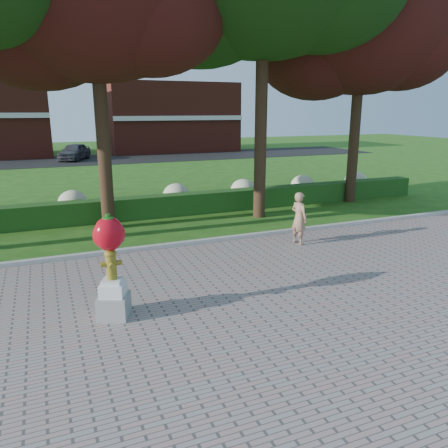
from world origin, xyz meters
The scene contains 11 objects.
ground centered at (0.00, 0.00, 0.00)m, with size 100.00×100.00×0.00m, color #245415.
walkway centered at (0.00, -4.00, 0.02)m, with size 40.00×14.00×0.04m, color gray.
curb centered at (0.00, 3.00, 0.07)m, with size 40.00×0.18×0.15m, color #ADADA5.
lawn_hedge centered at (0.00, 7.00, 0.40)m, with size 24.00×0.70×0.80m, color #144917.
hydrangea_row centered at (0.57, 8.00, 0.55)m, with size 20.10×1.10×0.99m.
street centered at (0.00, 28.00, 0.01)m, with size 50.00×8.00×0.02m, color black.
building_right centered at (8.00, 34.00, 3.20)m, with size 12.00×8.00×6.40m, color maroon.
tree_far_right centered at (8.40, 6.58, 6.97)m, with size 7.88×6.72×10.21m.
hydrant_sculpture centered at (-2.89, -0.91, 1.12)m, with size 0.73×0.73×2.05m.
woman centered at (2.94, 1.84, 0.83)m, with size 0.57×0.38×1.57m, color #A2785D.
parked_car centered at (-1.48, 28.15, 0.69)m, with size 1.58×3.94×1.34m, color #42444B.
Camera 1 is at (-3.90, -8.86, 3.93)m, focal length 35.00 mm.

